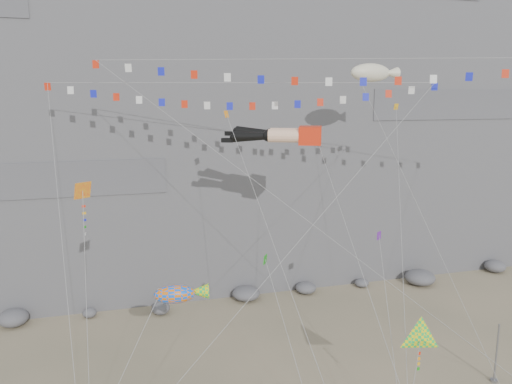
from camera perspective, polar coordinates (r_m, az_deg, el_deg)
The scene contains 14 objects.
cliff at distance 59.08m, azimuth -5.06°, elevation 16.87°, with size 80.00×28.00×50.00m, color slate.
talus_boulders at distance 47.74m, azimuth -1.14°, elevation -11.54°, with size 60.00×3.00×1.20m, color slate, non-canonical shape.
anchor_pole_right at distance 38.27m, azimuth 25.79°, elevation -16.25°, with size 0.12×0.12×4.12m, color gray.
legs_kite at distance 34.93m, azimuth 3.08°, elevation 6.49°, with size 7.04×18.50×22.18m.
flag_banner_upper at distance 36.79m, azimuth -1.75°, elevation 12.34°, with size 26.96×17.25×26.32m.
flag_banner_lower at distance 34.31m, azimuth 10.37°, elevation 14.71°, with size 31.86×13.48×24.76m.
harlequin_kite at distance 28.14m, azimuth -19.20°, elevation 0.08°, with size 1.96×5.90×14.96m.
fish_windsock at distance 28.45m, azimuth -9.29°, elevation -11.48°, with size 7.75×4.98×10.79m.
delta_kite at distance 29.25m, azimuth 18.29°, elevation -15.61°, with size 4.72×4.31×8.14m.
blimp_windsock at distance 40.84m, azimuth 12.98°, elevation 13.09°, with size 6.58×12.65×23.99m.
small_kite_a at distance 35.03m, azimuth -3.14°, elevation 8.15°, with size 3.80×16.20×23.66m.
small_kite_b at distance 35.02m, azimuth 13.90°, elevation -5.07°, with size 3.33×9.00×12.85m.
small_kite_c at distance 30.39m, azimuth 1.13°, elevation -7.93°, with size 1.75×8.69×12.13m.
small_kite_d at distance 40.57m, azimuth 15.75°, elevation 8.58°, with size 8.54×16.98×25.61m.
Camera 1 is at (-11.03, -25.71, 18.85)m, focal length 35.00 mm.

